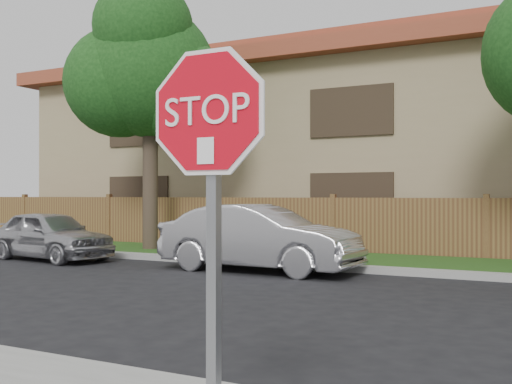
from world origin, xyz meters
The scene contains 8 objects.
far_curb centered at (0.00, 8.15, 0.07)m, with size 70.00×0.30×0.15m, color gray.
grass_strip centered at (0.00, 9.80, 0.06)m, with size 70.00×3.00×0.12m, color #1E4714.
fence centered at (0.00, 11.40, 0.80)m, with size 70.00×0.12×1.60m, color brown.
apartment_building centered at (0.00, 17.00, 3.53)m, with size 35.20×9.20×7.20m.
tree_left centered at (-8.98, 9.57, 5.22)m, with size 4.80×3.90×7.78m.
stop_sign centered at (-0.14, -1.48, 1.83)m, with size 1.01×0.13×2.55m.
sedan_far_left centered at (-10.09, 6.92, 0.64)m, with size 1.51×3.76×1.28m, color #B5B5BA.
sedan_left centered at (-4.25, 7.30, 0.73)m, with size 1.55×4.45×1.47m, color #B8B7BC.
Camera 1 is at (1.63, -4.39, 1.68)m, focal length 42.00 mm.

